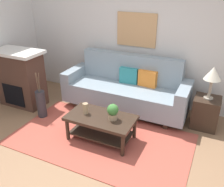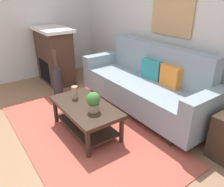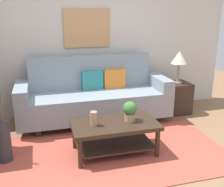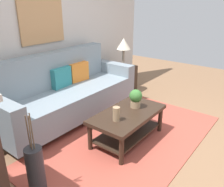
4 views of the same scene
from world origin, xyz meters
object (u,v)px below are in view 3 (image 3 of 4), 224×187
tabletop_vase (94,119)px  side_table (176,98)px  couch (94,96)px  table_lamp (179,59)px  throw_pillow_orange (114,79)px  floor_vase (4,142)px  potted_plant_tabletop (130,111)px  framed_painting (87,28)px  throw_pillow_teal (92,80)px  coffee_table (115,131)px

tabletop_vase → side_table: bearing=32.9°
couch → table_lamp: (1.53, -0.01, 0.56)m
throw_pillow_orange → floor_vase: throw_pillow_orange is taller
side_table → tabletop_vase: bearing=-147.1°
potted_plant_tabletop → framed_painting: (-0.24, 1.61, 0.94)m
throw_pillow_teal → framed_painting: 0.90m
potted_plant_tabletop → framed_painting: framed_painting is taller
throw_pillow_orange → side_table: (1.14, -0.14, -0.40)m
floor_vase → framed_painting: 2.33m
coffee_table → table_lamp: size_ratio=1.93×
throw_pillow_orange → potted_plant_tabletop: (-0.15, -1.26, -0.11)m
table_lamp → floor_vase: (-2.86, -0.98, -0.72)m
floor_vase → framed_painting: size_ratio=0.67×
coffee_table → table_lamp: (1.50, 1.14, 0.68)m
coffee_table → tabletop_vase: tabletop_vase is taller
side_table → potted_plant_tabletop: bearing=-139.0°
throw_pillow_orange → framed_painting: 0.98m
side_table → coffee_table: bearing=-142.8°
throw_pillow_teal → table_lamp: bearing=-5.2°
tabletop_vase → potted_plant_tabletop: size_ratio=0.69×
throw_pillow_orange → floor_vase: (-1.72, -1.12, -0.41)m
floor_vase → throw_pillow_orange: bearing=33.0°
couch → floor_vase: 1.67m
potted_plant_tabletop → couch: bearing=101.9°
potted_plant_tabletop → side_table: (1.29, 1.13, -0.29)m
coffee_table → floor_vase: 1.38m
coffee_table → framed_painting: bearing=91.2°
couch → throw_pillow_teal: 0.28m
throw_pillow_orange → floor_vase: size_ratio=0.67×
table_lamp → coffee_table: bearing=-142.8°
throw_pillow_teal → tabletop_vase: size_ratio=1.98×
coffee_table → potted_plant_tabletop: bearing=3.2°
throw_pillow_teal → side_table: size_ratio=0.64×
side_table → framed_painting: (-1.53, 0.48, 1.24)m
potted_plant_tabletop → table_lamp: size_ratio=0.46×
tabletop_vase → table_lamp: table_lamp is taller
tabletop_vase → framed_painting: size_ratio=0.23×
throw_pillow_orange → table_lamp: (1.14, -0.14, 0.31)m
tabletop_vase → floor_vase: (-1.09, 0.17, -0.25)m
couch → side_table: bearing=-0.5°
throw_pillow_orange → framed_painting: bearing=139.0°
throw_pillow_teal → framed_painting: (-0.00, 0.34, 0.84)m
framed_painting → tabletop_vase: bearing=-98.4°
potted_plant_tabletop → floor_vase: bearing=174.6°
couch → throw_pillow_teal: size_ratio=6.85×
throw_pillow_orange → coffee_table: throw_pillow_orange is taller
floor_vase → framed_painting: (1.33, 1.46, 1.25)m
potted_plant_tabletop → tabletop_vase: bearing=-177.3°
throw_pillow_teal → potted_plant_tabletop: size_ratio=1.37×
table_lamp → tabletop_vase: bearing=-147.1°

